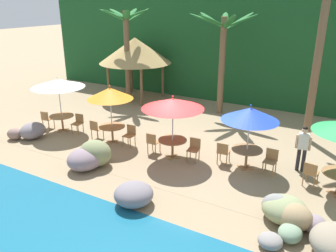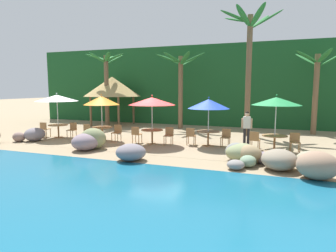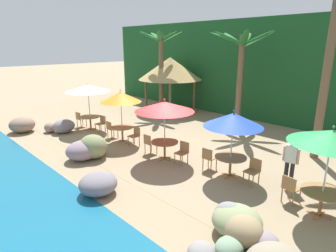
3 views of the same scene
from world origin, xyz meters
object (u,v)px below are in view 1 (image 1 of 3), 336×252
object	(u,v)px
umbrella_red	(173,104)
dining_table_red	(173,143)
waiter_in_white	(303,145)
palm_tree_third	(323,21)
chair_blue_inland	(223,151)
dining_table_orange	(112,129)
chair_white_seaward	(78,122)
umbrella_blue	(250,114)
chair_orange_seaward	(130,134)
chair_red_inland	(153,142)
chair_white_inland	(47,118)
umbrella_orange	(110,93)
chair_green_inland	(311,172)
palapa_hut	(135,51)
chair_orange_inland	(96,128)
chair_blue_seaward	(271,159)
chair_red_seaward	(194,148)
palm_tree_second	(223,44)
dining_table_white	(62,118)
umbrella_white	(58,83)
palm_tree_nearest	(126,39)
dining_table_blue	(247,152)

from	to	relation	value
umbrella_red	dining_table_red	bearing A→B (deg)	180.00
waiter_in_white	palm_tree_third	bearing A→B (deg)	95.59
chair_blue_inland	dining_table_orange	bearing A→B (deg)	-175.59
chair_white_seaward	umbrella_blue	xyz separation A→B (m)	(7.76, 0.39, 1.55)
chair_orange_seaward	chair_red_inland	xyz separation A→B (m)	(1.25, -0.23, 0.00)
chair_white_inland	dining_table_red	size ratio (longest dim) A/B	0.79
umbrella_red	chair_white_inland	bearing A→B (deg)	-178.41
umbrella_orange	chair_green_inland	world-z (taller)	umbrella_orange
waiter_in_white	palapa_hut	bearing A→B (deg)	154.41
chair_white_inland	chair_orange_inland	xyz separation A→B (m)	(2.88, 0.14, 0.00)
umbrella_orange	chair_white_seaward	bearing A→B (deg)	176.39
chair_white_seaward	chair_blue_seaward	xyz separation A→B (m)	(8.61, 0.44, 0.00)
chair_orange_seaward	chair_red_seaward	bearing A→B (deg)	0.50
dining_table_orange	chair_orange_seaward	xyz separation A→B (m)	(0.85, 0.11, -0.10)
palm_tree_second	umbrella_red	bearing A→B (deg)	-85.40
chair_blue_inland	palm_tree_third	bearing A→B (deg)	61.19
chair_white_inland	chair_blue_inland	distance (m)	8.61
chair_orange_seaward	waiter_in_white	world-z (taller)	waiter_in_white
umbrella_blue	chair_blue_seaward	distance (m)	1.77
chair_blue_inland	palm_tree_third	world-z (taller)	palm_tree_third
umbrella_blue	umbrella_red	bearing A→B (deg)	-168.68
chair_red_seaward	waiter_in_white	bearing A→B (deg)	16.71
dining_table_white	chair_white_inland	xyz separation A→B (m)	(-0.84, -0.17, -0.10)
chair_blue_seaward	umbrella_white	bearing A→B (deg)	-176.27
chair_orange_seaward	chair_white_seaward	bearing A→B (deg)	179.61
chair_green_inland	umbrella_white	bearing A→B (deg)	-178.48
umbrella_orange	palapa_hut	world-z (taller)	palapa_hut
chair_white_seaward	palm_tree_third	distance (m)	11.11
chair_orange_seaward	chair_green_inland	bearing A→B (deg)	1.06
palm_tree_second	waiter_in_white	world-z (taller)	palm_tree_second
dining_table_red	palm_tree_second	size ratio (longest dim) A/B	0.21
umbrella_white	dining_table_orange	bearing A→B (deg)	0.91
umbrella_red	palm_tree_nearest	xyz separation A→B (m)	(-6.01, 5.46, 1.51)
chair_orange_inland	chair_blue_seaward	size ratio (longest dim) A/B	1.00
umbrella_red	chair_red_seaward	xyz separation A→B (m)	(0.84, 0.17, -1.66)
chair_green_inland	palm_tree_nearest	bearing A→B (deg)	154.70
chair_white_inland	dining_table_blue	world-z (taller)	chair_white_inland
dining_table_red	dining_table_blue	xyz separation A→B (m)	(2.75, 0.55, 0.00)
dining_table_white	chair_orange_inland	xyz separation A→B (m)	(2.04, -0.03, -0.10)
umbrella_orange	dining_table_red	world-z (taller)	umbrella_orange
umbrella_white	dining_table_white	size ratio (longest dim) A/B	2.33
chair_red_inland	chair_green_inland	distance (m)	5.83
umbrella_orange	chair_green_inland	distance (m)	8.09
umbrella_orange	waiter_in_white	xyz separation A→B (m)	(7.45, 1.24, -1.18)
umbrella_orange	chair_blue_inland	distance (m)	5.14
dining_table_white	chair_blue_seaward	distance (m)	9.47
chair_blue_seaward	chair_red_inland	bearing A→B (deg)	-171.19
chair_red_seaward	umbrella_orange	bearing A→B (deg)	-177.94
umbrella_red	palapa_hut	xyz separation A→B (m)	(-6.03, 6.31, 0.75)
chair_green_inland	palm_tree_third	size ratio (longest dim) A/B	0.12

